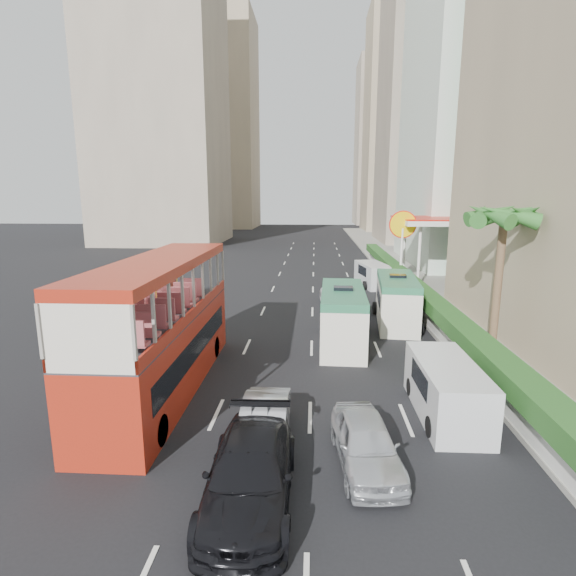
# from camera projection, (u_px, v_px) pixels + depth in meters

# --- Properties ---
(ground_plane) EXTENTS (200.00, 200.00, 0.00)m
(ground_plane) POSITION_uv_depth(u_px,v_px,m) (321.00, 392.00, 17.08)
(ground_plane) COLOR black
(ground_plane) RESTS_ON ground
(double_decker_bus) EXTENTS (2.50, 11.00, 5.06)m
(double_decker_bus) POSITION_uv_depth(u_px,v_px,m) (163.00, 325.00, 16.92)
(double_decker_bus) COLOR #A72412
(double_decker_bus) RESTS_ON ground
(car_silver_lane_a) EXTENTS (1.38, 3.95, 1.30)m
(car_silver_lane_a) POSITION_uv_depth(u_px,v_px,m) (264.00, 443.00, 13.58)
(car_silver_lane_a) COLOR silver
(car_silver_lane_a) RESTS_ON ground
(car_silver_lane_b) EXTENTS (2.01, 4.13, 1.36)m
(car_silver_lane_b) POSITION_uv_depth(u_px,v_px,m) (365.00, 465.00, 12.45)
(car_silver_lane_b) COLOR silver
(car_silver_lane_b) RESTS_ON ground
(car_black) EXTENTS (2.17, 5.19, 1.50)m
(car_black) POSITION_uv_depth(u_px,v_px,m) (251.00, 500.00, 11.02)
(car_black) COLOR black
(car_black) RESTS_ON ground
(van_asset) EXTENTS (2.75, 5.02, 1.33)m
(van_asset) POSITION_uv_depth(u_px,v_px,m) (340.00, 307.00, 30.04)
(van_asset) COLOR silver
(van_asset) RESTS_ON ground
(minibus_near) EXTENTS (2.31, 6.33, 2.77)m
(minibus_near) POSITION_uv_depth(u_px,v_px,m) (343.00, 317.00, 22.38)
(minibus_near) COLOR silver
(minibus_near) RESTS_ON ground
(minibus_far) EXTENTS (2.63, 6.35, 2.74)m
(minibus_far) POSITION_uv_depth(u_px,v_px,m) (397.00, 301.00, 25.95)
(minibus_far) COLOR silver
(minibus_far) RESTS_ON ground
(panel_van_near) EXTENTS (1.87, 4.63, 1.85)m
(panel_van_near) POSITION_uv_depth(u_px,v_px,m) (446.00, 390.00, 15.11)
(panel_van_near) COLOR silver
(panel_van_near) RESTS_ON ground
(panel_van_far) EXTENTS (2.72, 4.92, 1.86)m
(panel_van_far) POSITION_uv_depth(u_px,v_px,m) (373.00, 275.00, 36.90)
(panel_van_far) COLOR silver
(panel_van_far) RESTS_ON ground
(sidewalk) EXTENTS (6.00, 120.00, 0.18)m
(sidewalk) POSITION_uv_depth(u_px,v_px,m) (416.00, 276.00, 40.98)
(sidewalk) COLOR #99968C
(sidewalk) RESTS_ON ground
(kerb_wall) EXTENTS (0.30, 44.00, 1.00)m
(kerb_wall) POSITION_uv_depth(u_px,v_px,m) (411.00, 296.00, 30.27)
(kerb_wall) COLOR silver
(kerb_wall) RESTS_ON sidewalk
(hedge) EXTENTS (1.10, 44.00, 0.70)m
(hedge) POSITION_uv_depth(u_px,v_px,m) (411.00, 284.00, 30.10)
(hedge) COLOR #2D6626
(hedge) RESTS_ON kerb_wall
(palm_tree) EXTENTS (0.36, 0.36, 6.40)m
(palm_tree) POSITION_uv_depth(u_px,v_px,m) (497.00, 287.00, 19.86)
(palm_tree) COLOR brown
(palm_tree) RESTS_ON sidewalk
(shell_station) EXTENTS (6.50, 8.00, 5.50)m
(shell_station) POSITION_uv_depth(u_px,v_px,m) (435.00, 250.00, 38.43)
(shell_station) COLOR silver
(shell_station) RESTS_ON ground
(tower_mid) EXTENTS (16.00, 16.00, 50.00)m
(tower_mid) POSITION_uv_depth(u_px,v_px,m) (438.00, 76.00, 67.68)
(tower_mid) COLOR tan
(tower_mid) RESTS_ON ground
(tower_far_a) EXTENTS (14.00, 14.00, 44.00)m
(tower_far_a) POSITION_uv_depth(u_px,v_px,m) (401.00, 122.00, 91.80)
(tower_far_a) COLOR tan
(tower_far_a) RESTS_ON ground
(tower_far_b) EXTENTS (14.00, 14.00, 40.00)m
(tower_far_b) POSITION_uv_depth(u_px,v_px,m) (384.00, 144.00, 113.72)
(tower_far_b) COLOR tan
(tower_far_b) RESTS_ON ground
(tower_left_a) EXTENTS (18.00, 18.00, 52.00)m
(tower_left_a) POSITION_uv_depth(u_px,v_px,m) (158.00, 68.00, 66.97)
(tower_left_a) COLOR tan
(tower_left_a) RESTS_ON ground
(tower_left_b) EXTENTS (16.00, 16.00, 46.00)m
(tower_left_b) POSITION_uv_depth(u_px,v_px,m) (220.00, 125.00, 101.68)
(tower_left_b) COLOR tan
(tower_left_b) RESTS_ON ground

